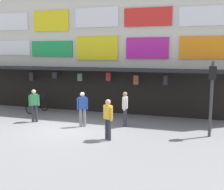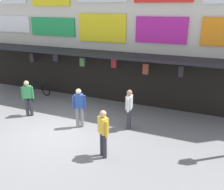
{
  "view_description": "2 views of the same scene",
  "coord_description": "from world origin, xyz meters",
  "px_view_note": "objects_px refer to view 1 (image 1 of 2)",
  "views": [
    {
      "loc": [
        5.96,
        -11.57,
        3.56
      ],
      "look_at": [
        1.7,
        1.57,
        1.45
      ],
      "focal_mm": 45.27,
      "sensor_mm": 36.0,
      "label": 1
    },
    {
      "loc": [
        5.48,
        -7.56,
        4.76
      ],
      "look_at": [
        1.7,
        1.26,
        1.35
      ],
      "focal_mm": 39.94,
      "sensor_mm": 36.0,
      "label": 2
    }
  ],
  "objects_px": {
    "bicycle_parked": "(37,106)",
    "pedestrian_in_red": "(82,107)",
    "traffic_light_far": "(212,87)",
    "pedestrian_in_blue": "(34,103)",
    "pedestrian_in_yellow": "(125,107)",
    "pedestrian_in_purple": "(108,117)"
  },
  "relations": [
    {
      "from": "pedestrian_in_purple",
      "to": "pedestrian_in_red",
      "type": "distance_m",
      "value": 2.43
    },
    {
      "from": "pedestrian_in_yellow",
      "to": "pedestrian_in_blue",
      "type": "bearing_deg",
      "value": -173.0
    },
    {
      "from": "pedestrian_in_yellow",
      "to": "pedestrian_in_blue",
      "type": "distance_m",
      "value": 4.68
    },
    {
      "from": "bicycle_parked",
      "to": "pedestrian_in_blue",
      "type": "height_order",
      "value": "pedestrian_in_blue"
    },
    {
      "from": "pedestrian_in_purple",
      "to": "pedestrian_in_blue",
      "type": "xyz_separation_m",
      "value": [
        -4.56,
        1.7,
        0.04
      ]
    },
    {
      "from": "pedestrian_in_purple",
      "to": "pedestrian_in_yellow",
      "type": "distance_m",
      "value": 2.27
    },
    {
      "from": "bicycle_parked",
      "to": "pedestrian_in_red",
      "type": "xyz_separation_m",
      "value": [
        3.87,
        -2.1,
        0.55
      ]
    },
    {
      "from": "pedestrian_in_purple",
      "to": "pedestrian_in_yellow",
      "type": "xyz_separation_m",
      "value": [
        0.09,
        2.27,
        0.0
      ]
    },
    {
      "from": "traffic_light_far",
      "to": "pedestrian_in_red",
      "type": "relative_size",
      "value": 1.9
    },
    {
      "from": "pedestrian_in_yellow",
      "to": "bicycle_parked",
      "type": "bearing_deg",
      "value": 166.15
    },
    {
      "from": "traffic_light_far",
      "to": "pedestrian_in_blue",
      "type": "height_order",
      "value": "traffic_light_far"
    },
    {
      "from": "pedestrian_in_purple",
      "to": "pedestrian_in_blue",
      "type": "height_order",
      "value": "same"
    },
    {
      "from": "traffic_light_far",
      "to": "bicycle_parked",
      "type": "relative_size",
      "value": 2.45
    },
    {
      "from": "pedestrian_in_red",
      "to": "pedestrian_in_purple",
      "type": "bearing_deg",
      "value": -41.04
    },
    {
      "from": "pedestrian_in_yellow",
      "to": "pedestrian_in_red",
      "type": "bearing_deg",
      "value": -160.63
    },
    {
      "from": "traffic_light_far",
      "to": "pedestrian_in_yellow",
      "type": "bearing_deg",
      "value": 172.66
    },
    {
      "from": "pedestrian_in_red",
      "to": "pedestrian_in_yellow",
      "type": "bearing_deg",
      "value": 19.37
    },
    {
      "from": "pedestrian_in_red",
      "to": "pedestrian_in_yellow",
      "type": "relative_size",
      "value": 1.0
    },
    {
      "from": "bicycle_parked",
      "to": "pedestrian_in_blue",
      "type": "bearing_deg",
      "value": -60.27
    },
    {
      "from": "traffic_light_far",
      "to": "pedestrian_in_purple",
      "type": "xyz_separation_m",
      "value": [
        -3.95,
        -1.77,
        -1.19
      ]
    },
    {
      "from": "pedestrian_in_red",
      "to": "pedestrian_in_blue",
      "type": "xyz_separation_m",
      "value": [
        -2.73,
        0.1,
        0.04
      ]
    },
    {
      "from": "pedestrian_in_purple",
      "to": "pedestrian_in_red",
      "type": "xyz_separation_m",
      "value": [
        -1.83,
        1.59,
        0.0
      ]
    }
  ]
}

